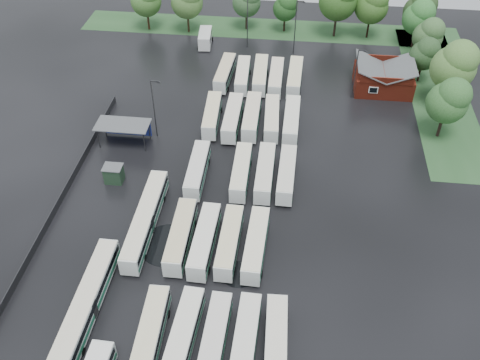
# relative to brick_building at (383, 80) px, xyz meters

# --- Properties ---
(ground) EXTENTS (160.00, 160.00, 0.00)m
(ground) POSITION_rel_brick_building_xyz_m (-24.00, -42.77, -1.87)
(ground) COLOR black
(ground) RESTS_ON ground
(brick_building) EXTENTS (10.07, 8.60, 5.39)m
(brick_building) POSITION_rel_brick_building_xyz_m (0.00, 0.00, 0.00)
(brick_building) COLOR maroon
(brick_building) RESTS_ON ground
(wash_shed) EXTENTS (8.20, 4.20, 3.58)m
(wash_shed) POSITION_rel_brick_building_xyz_m (-41.20, -20.74, 1.12)
(wash_shed) COLOR #2D2D30
(wash_shed) RESTS_ON ground
(utility_hut) EXTENTS (2.70, 2.20, 2.62)m
(utility_hut) POSITION_rel_brick_building_xyz_m (-40.20, -30.17, -0.55)
(utility_hut) COLOR #1A311E
(utility_hut) RESTS_ON ground
(grass_strip_north) EXTENTS (80.00, 10.00, 0.01)m
(grass_strip_north) POSITION_rel_brick_building_xyz_m (-22.00, 22.03, -1.86)
(grass_strip_north) COLOR #254C24
(grass_strip_north) RESTS_ON ground
(grass_strip_east) EXTENTS (10.00, 50.00, 0.01)m
(grass_strip_east) POSITION_rel_brick_building_xyz_m (10.00, 0.03, -1.86)
(grass_strip_east) COLOR #254C24
(grass_strip_east) RESTS_ON ground
(west_fence) EXTENTS (0.10, 50.00, 1.20)m
(west_fence) POSITION_rel_brick_building_xyz_m (-46.20, -34.77, -1.27)
(west_fence) COLOR #2D2D30
(west_fence) RESTS_ON ground
(bus_r1c0) EXTENTS (2.62, 10.90, 3.02)m
(bus_r1c0) POSITION_rel_brick_building_xyz_m (-28.56, -55.37, -0.21)
(bus_r1c0) COLOR silver
(bus_r1c0) RESTS_ON ground
(bus_r1c1) EXTENTS (2.84, 10.94, 3.02)m
(bus_r1c1) POSITION_rel_brick_building_xyz_m (-25.11, -55.15, -0.21)
(bus_r1c1) COLOR silver
(bus_r1c1) RESTS_ON ground
(bus_r1c2) EXTENTS (2.49, 10.66, 2.95)m
(bus_r1c2) POSITION_rel_brick_building_xyz_m (-21.81, -55.29, -0.24)
(bus_r1c2) COLOR silver
(bus_r1c2) RESTS_ON ground
(bus_r1c3) EXTENTS (2.54, 10.86, 3.01)m
(bus_r1c3) POSITION_rel_brick_building_xyz_m (-18.62, -55.21, -0.21)
(bus_r1c3) COLOR silver
(bus_r1c3) RESTS_ON ground
(bus_r1c4) EXTENTS (2.65, 10.67, 2.95)m
(bus_r1c4) POSITION_rel_brick_building_xyz_m (-15.45, -54.94, -0.24)
(bus_r1c4) COLOR silver
(bus_r1c4) RESTS_ON ground
(bus_r2c0) EXTENTS (2.49, 11.14, 3.09)m
(bus_r2c0) POSITION_rel_brick_building_xyz_m (-28.20, -41.27, -0.16)
(bus_r2c0) COLOR silver
(bus_r2c0) RESTS_ON ground
(bus_r2c1) EXTENTS (2.59, 11.09, 3.07)m
(bus_r2c1) POSITION_rel_brick_building_xyz_m (-25.12, -41.69, -0.18)
(bus_r2c1) COLOR silver
(bus_r2c1) RESTS_ON ground
(bus_r2c2) EXTENTS (2.43, 10.75, 2.98)m
(bus_r2c2) POSITION_rel_brick_building_xyz_m (-22.06, -41.47, -0.22)
(bus_r2c2) COLOR silver
(bus_r2c2) RESTS_ON ground
(bus_r2c3) EXTENTS (2.64, 10.96, 3.03)m
(bus_r2c3) POSITION_rel_brick_building_xyz_m (-18.79, -41.55, -0.20)
(bus_r2c3) COLOR silver
(bus_r2c3) RESTS_ON ground
(bus_r3c0) EXTENTS (2.46, 10.80, 3.00)m
(bus_r3c0) POSITION_rel_brick_building_xyz_m (-28.42, -28.26, -0.22)
(bus_r3c0) COLOR silver
(bus_r3c0) RESTS_ON ground
(bus_r3c2) EXTENTS (2.41, 10.72, 2.98)m
(bus_r3c2) POSITION_rel_brick_building_xyz_m (-22.17, -27.96, -0.23)
(bus_r3c2) COLOR silver
(bus_r3c2) RESTS_ON ground
(bus_r3c3) EXTENTS (2.35, 10.93, 3.04)m
(bus_r3c3) POSITION_rel_brick_building_xyz_m (-18.78, -27.76, -0.19)
(bus_r3c3) COLOR silver
(bus_r3c3) RESTS_ON ground
(bus_r3c4) EXTENTS (2.48, 10.70, 2.97)m
(bus_r3c4) POSITION_rel_brick_building_xyz_m (-15.72, -27.74, -0.24)
(bus_r3c4) COLOR silver
(bus_r3c4) RESTS_ON ground
(bus_r4c0) EXTENTS (2.81, 10.81, 2.98)m
(bus_r4c0) POSITION_rel_brick_building_xyz_m (-28.50, -14.28, -0.23)
(bus_r4c0) COLOR silver
(bus_r4c0) RESTS_ON ground
(bus_r4c1) EXTENTS (2.38, 11.11, 3.09)m
(bus_r4c1) POSITION_rel_brick_building_xyz_m (-25.08, -14.70, -0.17)
(bus_r4c1) COLOR silver
(bus_r4c1) RESTS_ON ground
(bus_r4c2) EXTENTS (2.49, 11.20, 3.11)m
(bus_r4c2) POSITION_rel_brick_building_xyz_m (-22.04, -14.04, -0.15)
(bus_r4c2) COLOR silver
(bus_r4c2) RESTS_ON ground
(bus_r4c3) EXTENTS (2.75, 10.75, 2.97)m
(bus_r4c3) POSITION_rel_brick_building_xyz_m (-18.80, -14.03, -0.23)
(bus_r4c3) COLOR silver
(bus_r4c3) RESTS_ON ground
(bus_r4c4) EXTENTS (2.47, 11.10, 3.08)m
(bus_r4c4) POSITION_rel_brick_building_xyz_m (-15.62, -14.32, -0.17)
(bus_r4c4) COLOR silver
(bus_r4c4) RESTS_ON ground
(bus_r5c0) EXTENTS (2.80, 10.91, 3.01)m
(bus_r5c0) POSITION_rel_brick_building_xyz_m (-28.31, -0.55, -0.21)
(bus_r5c0) COLOR silver
(bus_r5c0) RESTS_ON ground
(bus_r5c1) EXTENTS (2.68, 10.64, 2.94)m
(bus_r5c1) POSITION_rel_brick_building_xyz_m (-25.00, -1.01, -0.25)
(bus_r5c1) COLOR silver
(bus_r5c1) RESTS_ON ground
(bus_r5c2) EXTENTS (2.69, 11.13, 3.08)m
(bus_r5c2) POSITION_rel_brick_building_xyz_m (-21.83, -0.59, -0.17)
(bus_r5c2) COLOR silver
(bus_r5c2) RESTS_ON ground
(bus_r5c3) EXTENTS (2.34, 10.80, 3.00)m
(bus_r5c3) POSITION_rel_brick_building_xyz_m (-18.95, -1.10, -0.21)
(bus_r5c3) COLOR silver
(bus_r5c3) RESTS_ON ground
(bus_r5c4) EXTENTS (2.63, 11.11, 3.08)m
(bus_r5c4) POSITION_rel_brick_building_xyz_m (-15.61, -0.58, -0.17)
(bus_r5c4) COLOR silver
(bus_r5c4) RESTS_ON ground
(artic_bus_west_b) EXTENTS (2.37, 16.52, 3.07)m
(artic_bus_west_b) POSITION_rel_brick_building_xyz_m (-33.27, -38.92, -0.17)
(artic_bus_west_b) COLOR silver
(artic_bus_west_b) RESTS_ON ground
(artic_bus_west_c) EXTENTS (2.48, 16.53, 3.06)m
(artic_bus_west_c) POSITION_rel_brick_building_xyz_m (-36.45, -52.23, -0.17)
(artic_bus_west_c) COLOR silver
(artic_bus_west_c) RESTS_ON ground
(minibus) EXTENTS (2.95, 6.62, 2.81)m
(minibus) POSITION_rel_brick_building_xyz_m (-34.23, 13.12, -0.31)
(minibus) COLOR silver
(minibus) RESTS_ON ground
(tree_north_1) EXTENTS (6.59, 6.59, 10.92)m
(tree_north_1) POSITION_rel_brick_building_xyz_m (-38.56, 18.58, 5.16)
(tree_north_1) COLOR #362817
(tree_north_1) RESTS_ON ground
(tree_north_2) EXTENTS (5.90, 5.90, 9.77)m
(tree_north_2) POSITION_rel_brick_building_xyz_m (-26.61, 21.50, 4.42)
(tree_north_2) COLOR #31241B
(tree_north_2) RESTS_ON ground
(tree_north_3) EXTENTS (5.11, 5.10, 8.44)m
(tree_north_3) POSITION_rel_brick_building_xyz_m (-18.50, 21.25, 3.56)
(tree_north_3) COLOR black
(tree_north_3) RESTS_ON ground
(tree_north_5) EXTENTS (6.75, 6.75, 11.18)m
(tree_north_5) POSITION_rel_brick_building_xyz_m (-1.23, 20.32, 5.33)
(tree_north_5) COLOR black
(tree_north_5) RESTS_ON ground
(tree_north_6) EXTENTS (6.48, 6.48, 10.73)m
(tree_north_6) POSITION_rel_brick_building_xyz_m (8.17, 19.56, 5.04)
(tree_north_6) COLOR black
(tree_north_6) RESTS_ON ground
(tree_east_0) EXTENTS (6.36, 6.36, 10.54)m
(tree_east_0) POSITION_rel_brick_building_xyz_m (7.90, -13.67, 4.91)
(tree_east_0) COLOR black
(tree_east_0) RESTS_ON ground
(tree_east_1) EXTENTS (7.38, 7.38, 12.23)m
(tree_east_1) POSITION_rel_brick_building_xyz_m (10.16, -4.49, 6.00)
(tree_east_1) COLOR black
(tree_east_1) RESTS_ON ground
(tree_east_2) EXTENTS (5.19, 5.19, 8.60)m
(tree_east_2) POSITION_rel_brick_building_xyz_m (7.03, 3.56, 3.66)
(tree_east_2) COLOR black
(tree_east_2) RESTS_ON ground
(tree_east_3) EXTENTS (5.65, 5.65, 9.35)m
(tree_east_3) POSITION_rel_brick_building_xyz_m (8.59, 10.26, 4.15)
(tree_east_3) COLOR #3A2816
(tree_east_3) RESTS_ON ground
(tree_east_4) EXTENTS (6.10, 6.10, 10.10)m
(tree_east_4) POSITION_rel_brick_building_xyz_m (7.61, 16.99, 4.63)
(tree_east_4) COLOR black
(tree_east_4) RESTS_ON ground
(lamp_post_ne) EXTENTS (1.41, 0.27, 9.15)m
(lamp_post_ne) POSITION_rel_brick_building_xyz_m (-5.35, -3.60, 3.45)
(lamp_post_ne) COLOR #2D2D30
(lamp_post_ne) RESTS_ON ground
(lamp_post_nw) EXTENTS (1.55, 0.30, 10.09)m
(lamp_post_nw) POSITION_rel_brick_building_xyz_m (-36.56, -18.73, 3.99)
(lamp_post_nw) COLOR #2D2D30
(lamp_post_nw) RESTS_ON ground
(lamp_post_back_w) EXTENTS (1.59, 0.31, 10.34)m
(lamp_post_back_w) POSITION_rel_brick_building_xyz_m (-25.53, 13.16, 4.14)
(lamp_post_back_w) COLOR #2D2D30
(lamp_post_back_w) RESTS_ON ground
(lamp_post_back_e) EXTENTS (1.67, 0.32, 10.83)m
(lamp_post_back_e) POSITION_rel_brick_building_xyz_m (-16.13, 11.33, 4.42)
(lamp_post_back_e) COLOR #2D2D30
(lamp_post_back_e) RESTS_ON ground
(puddle_2) EXTENTS (7.39, 7.39, 0.01)m
(puddle_2) POSITION_rel_brick_building_xyz_m (-29.85, -41.43, -1.86)
(puddle_2) COLOR black
(puddle_2) RESTS_ON ground
(puddle_3) EXTENTS (4.15, 4.15, 0.01)m
(puddle_3) POSITION_rel_brick_building_xyz_m (-20.49, -45.08, -1.86)
(puddle_3) COLOR black
(puddle_3) RESTS_ON ground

